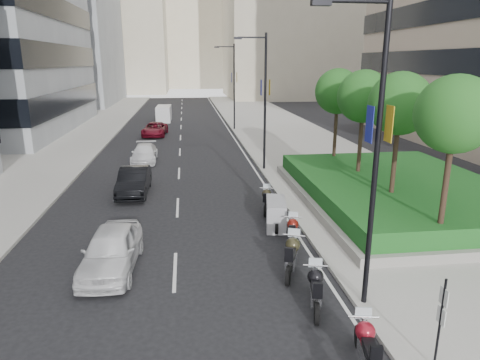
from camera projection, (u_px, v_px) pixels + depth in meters
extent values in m
plane|color=black|center=(228.00, 337.00, 11.66)|extent=(160.00, 160.00, 0.00)
cube|color=#9E9B93|center=(289.00, 138.00, 41.40)|extent=(10.00, 100.00, 0.15)
cube|color=#9E9B93|center=(64.00, 143.00, 38.85)|extent=(8.00, 100.00, 0.15)
cube|color=silver|center=(235.00, 140.00, 40.78)|extent=(0.12, 100.00, 0.01)
cube|color=silver|center=(180.00, 141.00, 40.15)|extent=(0.12, 100.00, 0.01)
cube|color=gray|center=(44.00, 13.00, 71.61)|extent=(22.00, 26.00, 30.00)
cube|color=#B7AD93|center=(297.00, 6.00, 85.95)|extent=(28.00, 24.00, 36.00)
cube|color=#B7AD93|center=(109.00, 18.00, 100.48)|extent=(26.00, 24.00, 34.00)
cube|color=#B7AD93|center=(193.00, 18.00, 121.48)|extent=(30.00, 24.00, 38.00)
cube|color=gray|center=(399.00, 198.00, 22.34)|extent=(10.00, 14.00, 0.40)
cube|color=#14461B|center=(400.00, 187.00, 22.18)|extent=(9.40, 13.40, 0.80)
cylinder|color=#332319|center=(444.00, 193.00, 15.83)|extent=(0.22, 0.22, 4.00)
sphere|color=#205A1C|center=(455.00, 114.00, 15.05)|extent=(2.80, 2.80, 2.80)
cylinder|color=#332319|center=(394.00, 167.00, 19.65)|extent=(0.22, 0.22, 4.00)
sphere|color=#205A1C|center=(400.00, 103.00, 18.88)|extent=(2.80, 2.80, 2.80)
cylinder|color=#332319|center=(360.00, 150.00, 23.48)|extent=(0.22, 0.22, 4.00)
sphere|color=#205A1C|center=(364.00, 96.00, 22.70)|extent=(2.80, 2.80, 2.80)
cylinder|color=#332319|center=(335.00, 137.00, 27.30)|extent=(0.22, 0.22, 4.00)
sphere|color=#205A1C|center=(338.00, 91.00, 26.52)|extent=(2.80, 2.80, 2.80)
cylinder|color=black|center=(376.00, 163.00, 11.93)|extent=(0.16, 0.16, 9.00)
cylinder|color=black|center=(356.00, 1.00, 10.69)|extent=(1.80, 0.10, 0.10)
cube|color=black|center=(321.00, 3.00, 10.60)|extent=(0.50, 0.22, 0.14)
cube|color=gold|center=(389.00, 124.00, 11.67)|extent=(0.02, 0.45, 1.00)
cube|color=navy|center=(369.00, 124.00, 11.60)|extent=(0.02, 0.45, 1.00)
cylinder|color=black|center=(265.00, 104.00, 28.18)|extent=(0.16, 0.16, 9.00)
cylinder|color=black|center=(252.00, 37.00, 26.94)|extent=(1.80, 0.10, 0.10)
cube|color=black|center=(238.00, 38.00, 26.84)|extent=(0.50, 0.22, 0.14)
cube|color=gold|center=(270.00, 87.00, 27.91)|extent=(0.02, 0.45, 1.00)
cube|color=navy|center=(261.00, 87.00, 27.85)|extent=(0.02, 0.45, 1.00)
cylinder|color=black|center=(234.00, 88.00, 45.38)|extent=(0.16, 0.16, 9.00)
cylinder|color=black|center=(225.00, 47.00, 44.14)|extent=(1.80, 0.10, 0.10)
cube|color=black|center=(217.00, 47.00, 44.05)|extent=(0.50, 0.22, 0.14)
cube|color=gold|center=(237.00, 77.00, 45.12)|extent=(0.02, 0.45, 1.00)
cube|color=navy|center=(232.00, 77.00, 45.05)|extent=(0.02, 0.45, 1.00)
cylinder|color=black|center=(439.00, 327.00, 10.00)|extent=(0.06, 0.06, 2.50)
cube|color=silver|center=(444.00, 297.00, 9.78)|extent=(0.02, 0.32, 0.42)
cube|color=silver|center=(441.00, 316.00, 9.92)|extent=(0.02, 0.32, 0.42)
cylinder|color=black|center=(359.00, 338.00, 11.11)|extent=(0.24, 0.65, 0.64)
cube|color=silver|center=(367.00, 354.00, 10.22)|extent=(0.47, 0.92, 0.43)
sphere|color=maroon|center=(365.00, 331.00, 10.44)|extent=(0.49, 0.49, 0.49)
cube|color=black|center=(371.00, 351.00, 9.84)|extent=(0.43, 0.81, 0.16)
cylinder|color=silver|center=(364.00, 317.00, 10.65)|extent=(0.76, 0.19, 0.05)
cylinder|color=black|center=(317.00, 314.00, 12.15)|extent=(0.28, 0.66, 0.65)
cylinder|color=black|center=(314.00, 285.00, 13.74)|extent=(0.28, 0.66, 0.65)
cube|color=silver|center=(316.00, 294.00, 12.85)|extent=(0.52, 0.93, 0.44)
sphere|color=black|center=(316.00, 277.00, 13.07)|extent=(0.50, 0.50, 0.50)
cube|color=black|center=(317.00, 289.00, 12.46)|extent=(0.47, 0.83, 0.17)
cylinder|color=silver|center=(315.00, 266.00, 13.28)|extent=(0.76, 0.24, 0.05)
cylinder|color=black|center=(288.00, 276.00, 14.27)|extent=(0.36, 0.68, 0.68)
cylinder|color=black|center=(294.00, 254.00, 15.91)|extent=(0.36, 0.68, 0.68)
cube|color=silver|center=(291.00, 260.00, 14.99)|extent=(0.64, 0.99, 0.46)
sphere|color=#2D2A19|center=(293.00, 245.00, 15.22)|extent=(0.53, 0.53, 0.53)
cube|color=black|center=(290.00, 255.00, 14.59)|extent=(0.58, 0.88, 0.18)
cylinder|color=silver|center=(294.00, 235.00, 15.43)|extent=(0.78, 0.34, 0.05)
cylinder|color=black|center=(291.00, 247.00, 16.55)|extent=(0.28, 0.62, 0.61)
cylinder|color=black|center=(293.00, 232.00, 18.04)|extent=(0.28, 0.62, 0.61)
cube|color=silver|center=(292.00, 236.00, 17.20)|extent=(0.51, 0.88, 0.41)
sphere|color=#5E120C|center=(293.00, 224.00, 17.41)|extent=(0.47, 0.47, 0.47)
cube|color=black|center=(292.00, 231.00, 16.84)|extent=(0.47, 0.78, 0.16)
cylinder|color=silver|center=(293.00, 217.00, 17.60)|extent=(0.71, 0.25, 0.05)
cylinder|color=black|center=(276.00, 227.00, 18.53)|extent=(0.22, 0.62, 0.61)
cylinder|color=black|center=(275.00, 215.00, 20.05)|extent=(0.22, 0.62, 0.61)
cube|color=gray|center=(276.00, 214.00, 19.20)|extent=(1.18, 2.19, 1.24)
cylinder|color=black|center=(265.00, 211.00, 20.56)|extent=(0.26, 0.62, 0.60)
cylinder|color=black|center=(267.00, 201.00, 22.06)|extent=(0.26, 0.62, 0.60)
cube|color=silver|center=(266.00, 203.00, 21.22)|extent=(0.48, 0.87, 0.41)
sphere|color=black|center=(267.00, 194.00, 21.43)|extent=(0.47, 0.47, 0.47)
cube|color=black|center=(266.00, 199.00, 20.86)|extent=(0.44, 0.78, 0.16)
cylinder|color=silver|center=(267.00, 188.00, 21.62)|extent=(0.71, 0.22, 0.05)
imported|color=silver|center=(112.00, 250.00, 15.24)|extent=(2.02, 4.56, 1.53)
imported|color=black|center=(134.00, 181.00, 24.06)|extent=(1.64, 4.50, 1.48)
imported|color=white|center=(144.00, 153.00, 31.77)|extent=(1.80, 4.39, 1.27)
imported|color=maroon|center=(155.00, 129.00, 42.90)|extent=(2.58, 4.94, 1.33)
cube|color=silver|center=(164.00, 114.00, 53.38)|extent=(1.79, 4.49, 1.87)
cube|color=silver|center=(163.00, 119.00, 51.88)|extent=(1.71, 1.10, 0.98)
cylinder|color=black|center=(158.00, 120.00, 51.93)|extent=(0.22, 0.62, 0.62)
cylinder|color=black|center=(169.00, 120.00, 52.10)|extent=(0.22, 0.62, 0.62)
cylinder|color=black|center=(159.00, 117.00, 54.82)|extent=(0.22, 0.62, 0.62)
cylinder|color=black|center=(170.00, 117.00, 54.99)|extent=(0.22, 0.62, 0.62)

